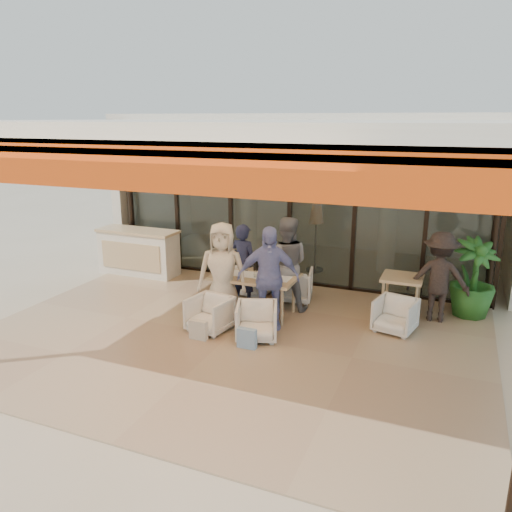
{
  "coord_description": "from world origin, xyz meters",
  "views": [
    {
      "loc": [
        3.22,
        -6.72,
        3.43
      ],
      "look_at": [
        0.1,
        0.9,
        1.15
      ],
      "focal_mm": 35.0,
      "sensor_mm": 36.0,
      "label": 1
    }
  ],
  "objects": [
    {
      "name": "diner_periwinkle",
      "position": [
        0.44,
        0.61,
        0.88
      ],
      "size": [
        1.12,
        0.77,
        1.76
      ],
      "primitive_type": "imported",
      "rotation": [
        0.0,
        0.0,
        0.37
      ],
      "color": "#6C75B4",
      "rests_on": "ground"
    },
    {
      "name": "ground",
      "position": [
        0.0,
        0.0,
        0.0
      ],
      "size": [
        70.0,
        70.0,
        0.0
      ],
      "primitive_type": "plane",
      "color": "#C6B293",
      "rests_on": "ground"
    },
    {
      "name": "tote_bag_blue",
      "position": [
        0.44,
        -0.29,
        0.17
      ],
      "size": [
        0.3,
        0.1,
        0.34
      ],
      "primitive_type": "cube",
      "color": "#99BFD8",
      "rests_on": "ground"
    },
    {
      "name": "chair_near_right",
      "position": [
        0.44,
        0.11,
        0.33
      ],
      "size": [
        0.81,
        0.78,
        0.66
      ],
      "primitive_type": "imported",
      "rotation": [
        0.0,
        0.0,
        0.34
      ],
      "color": "silver",
      "rests_on": "ground"
    },
    {
      "name": "side_chair",
      "position": [
        2.44,
        1.24,
        0.32
      ],
      "size": [
        0.73,
        0.7,
        0.64
      ],
      "primitive_type": "imported",
      "rotation": [
        0.0,
        0.0,
        -0.21
      ],
      "color": "silver",
      "rests_on": "ground"
    },
    {
      "name": "host_counter",
      "position": [
        -3.33,
        2.3,
        0.53
      ],
      "size": [
        1.85,
        0.65,
        1.04
      ],
      "color": "silver",
      "rests_on": "ground"
    },
    {
      "name": "dining_table",
      "position": [
        0.01,
        1.07,
        0.69
      ],
      "size": [
        1.5,
        0.9,
        0.93
      ],
      "color": "tan",
      "rests_on": "ground"
    },
    {
      "name": "chair_near_left",
      "position": [
        -0.4,
        0.11,
        0.33
      ],
      "size": [
        0.72,
        0.69,
        0.65
      ],
      "primitive_type": "imported",
      "rotation": [
        0.0,
        0.0,
        -0.16
      ],
      "color": "silver",
      "rests_on": "ground"
    },
    {
      "name": "chair_far_left",
      "position": [
        -0.4,
        2.01,
        0.33
      ],
      "size": [
        0.73,
        0.69,
        0.66
      ],
      "primitive_type": "imported",
      "rotation": [
        0.0,
        0.0,
        2.98
      ],
      "color": "silver",
      "rests_on": "ground"
    },
    {
      "name": "terrace_structure",
      "position": [
        0.0,
        -0.26,
        3.25
      ],
      "size": [
        8.0,
        6.0,
        3.4
      ],
      "color": "silver",
      "rests_on": "ground"
    },
    {
      "name": "glass_storefront",
      "position": [
        0.0,
        3.0,
        1.6
      ],
      "size": [
        8.08,
        0.1,
        3.2
      ],
      "color": "#9EADA3",
      "rests_on": "ground"
    },
    {
      "name": "diner_grey",
      "position": [
        0.44,
        1.51,
        0.87
      ],
      "size": [
        1.0,
        0.86,
        1.75
      ],
      "primitive_type": "imported",
      "rotation": [
        0.0,
        0.0,
        3.41
      ],
      "color": "slate",
      "rests_on": "ground"
    },
    {
      "name": "chair_far_right",
      "position": [
        0.44,
        2.01,
        0.35
      ],
      "size": [
        0.8,
        0.77,
        0.71
      ],
      "primitive_type": "imported",
      "rotation": [
        0.0,
        0.0,
        3.34
      ],
      "color": "silver",
      "rests_on": "ground"
    },
    {
      "name": "diner_navy",
      "position": [
        -0.4,
        1.51,
        0.78
      ],
      "size": [
        0.62,
        0.46,
        1.55
      ],
      "primitive_type": "imported",
      "rotation": [
        0.0,
        0.0,
        2.97
      ],
      "color": "#1A1D3A",
      "rests_on": "ground"
    },
    {
      "name": "terrace_floor",
      "position": [
        0.0,
        0.0,
        0.01
      ],
      "size": [
        8.0,
        6.0,
        0.01
      ],
      "primitive_type": "cube",
      "color": "tan",
      "rests_on": "ground"
    },
    {
      "name": "standing_woman",
      "position": [
        3.04,
        1.99,
        0.8
      ],
      "size": [
        1.06,
        0.65,
        1.6
      ],
      "primitive_type": "imported",
      "rotation": [
        0.0,
        0.0,
        3.2
      ],
      "color": "black",
      "rests_on": "ground"
    },
    {
      "name": "tote_bag_cream",
      "position": [
        -0.4,
        -0.29,
        0.17
      ],
      "size": [
        0.3,
        0.1,
        0.34
      ],
      "primitive_type": "cube",
      "color": "silver",
      "rests_on": "ground"
    },
    {
      "name": "interior_block",
      "position": [
        0.01,
        5.31,
        2.23
      ],
      "size": [
        9.05,
        3.62,
        3.52
      ],
      "color": "silver",
      "rests_on": "ground"
    },
    {
      "name": "potted_palm",
      "position": [
        3.59,
        2.44,
        0.71
      ],
      "size": [
        1.09,
        1.09,
        1.42
      ],
      "primitive_type": "imported",
      "rotation": [
        0.0,
        0.0,
        0.53
      ],
      "color": "#1E5919",
      "rests_on": "ground"
    },
    {
      "name": "diner_cream",
      "position": [
        -0.4,
        0.61,
        0.87
      ],
      "size": [
        0.97,
        0.75,
        1.75
      ],
      "primitive_type": "imported",
      "rotation": [
        0.0,
        0.0,
        0.25
      ],
      "color": "beige",
      "rests_on": "ground"
    },
    {
      "name": "side_table",
      "position": [
        2.44,
        1.99,
        0.64
      ],
      "size": [
        0.7,
        0.7,
        0.74
      ],
      "color": "tan",
      "rests_on": "ground"
    }
  ]
}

